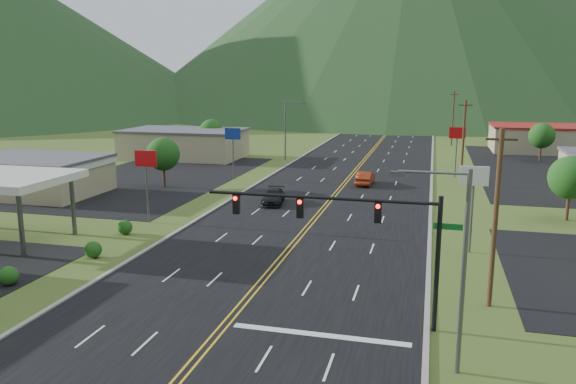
% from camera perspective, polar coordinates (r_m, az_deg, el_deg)
% --- Properties ---
extents(traffic_signal, '(13.10, 0.43, 7.00)m').
position_cam_1_polar(traffic_signal, '(28.68, 7.07, -3.26)').
color(traffic_signal, black).
rests_on(traffic_signal, ground).
extents(streetlight_east, '(3.28, 0.25, 9.00)m').
position_cam_1_polar(streetlight_east, '(24.71, 16.75, -6.50)').
color(streetlight_east, '#59595E').
rests_on(streetlight_east, ground).
extents(streetlight_west, '(3.28, 0.25, 9.00)m').
position_cam_1_polar(streetlight_west, '(86.59, -0.08, 6.71)').
color(streetlight_west, '#59595E').
rests_on(streetlight_west, ground).
extents(gas_canopy, '(10.00, 8.00, 5.30)m').
position_cam_1_polar(gas_canopy, '(48.38, -27.14, 1.10)').
color(gas_canopy, white).
rests_on(gas_canopy, ground).
extents(building_west_mid, '(14.40, 10.40, 4.10)m').
position_cam_1_polar(building_west_mid, '(67.23, -24.41, 1.72)').
color(building_west_mid, tan).
rests_on(building_west_mid, ground).
extents(building_west_far, '(18.40, 11.40, 4.50)m').
position_cam_1_polar(building_west_far, '(90.50, -10.49, 4.88)').
color(building_west_far, tan).
rests_on(building_west_far, ground).
extents(building_east_far, '(16.40, 12.40, 4.50)m').
position_cam_1_polar(building_east_far, '(105.60, 24.30, 4.99)').
color(building_east_far, tan).
rests_on(building_east_far, ground).
extents(pole_sign_west_a, '(2.00, 0.18, 6.40)m').
position_cam_1_polar(pole_sign_west_a, '(50.24, -14.22, 2.59)').
color(pole_sign_west_a, '#59595E').
rests_on(pole_sign_west_a, ground).
extents(pole_sign_west_b, '(2.00, 0.18, 6.40)m').
position_cam_1_polar(pole_sign_west_b, '(70.16, -5.63, 5.38)').
color(pole_sign_west_b, '#59595E').
rests_on(pole_sign_west_b, ground).
extents(pole_sign_east_a, '(2.00, 0.18, 6.40)m').
position_cam_1_polar(pole_sign_east_a, '(42.32, 18.35, 0.70)').
color(pole_sign_east_a, '#59595E').
rests_on(pole_sign_east_a, ground).
extents(pole_sign_east_b, '(2.00, 0.18, 6.40)m').
position_cam_1_polar(pole_sign_east_b, '(73.97, 16.80, 5.27)').
color(pole_sign_east_b, '#59595E').
rests_on(pole_sign_east_b, ground).
extents(tree_west_a, '(3.84, 3.84, 5.82)m').
position_cam_1_polar(tree_west_a, '(66.30, -12.57, 3.78)').
color(tree_west_a, '#382314').
rests_on(tree_west_a, ground).
extents(tree_west_b, '(3.84, 3.84, 5.82)m').
position_cam_1_polar(tree_west_b, '(92.79, -7.80, 6.14)').
color(tree_west_b, '#382314').
rests_on(tree_west_b, ground).
extents(tree_east_a, '(3.84, 3.84, 5.82)m').
position_cam_1_polar(tree_east_a, '(55.56, 26.78, 1.31)').
color(tree_east_a, '#382314').
rests_on(tree_east_a, ground).
extents(tree_east_b, '(3.84, 3.84, 5.82)m').
position_cam_1_polar(tree_east_b, '(93.33, 24.38, 5.24)').
color(tree_east_b, '#382314').
rests_on(tree_east_b, ground).
extents(utility_pole_a, '(1.60, 0.28, 10.00)m').
position_cam_1_polar(utility_pole_a, '(32.60, 20.33, -2.46)').
color(utility_pole_a, '#382314').
rests_on(utility_pole_a, ground).
extents(utility_pole_b, '(1.60, 0.28, 10.00)m').
position_cam_1_polar(utility_pole_b, '(69.02, 17.37, 4.87)').
color(utility_pole_b, '#382314').
rests_on(utility_pole_b, ground).
extents(utility_pole_c, '(1.60, 0.28, 10.00)m').
position_cam_1_polar(utility_pole_c, '(108.83, 16.41, 7.23)').
color(utility_pole_c, '#382314').
rests_on(utility_pole_c, ground).
extents(utility_pole_d, '(1.60, 0.28, 10.00)m').
position_cam_1_polar(utility_pole_d, '(148.75, 15.95, 8.33)').
color(utility_pole_d, '#382314').
rests_on(utility_pole_d, ground).
extents(car_dark_mid, '(2.70, 5.13, 1.42)m').
position_cam_1_polar(car_dark_mid, '(56.71, -1.49, -0.51)').
color(car_dark_mid, black).
rests_on(car_dark_mid, ground).
extents(car_red_far, '(1.90, 4.90, 1.59)m').
position_cam_1_polar(car_red_far, '(67.22, 7.86, 1.39)').
color(car_red_far, maroon).
rests_on(car_red_far, ground).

